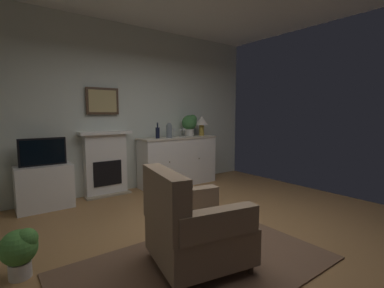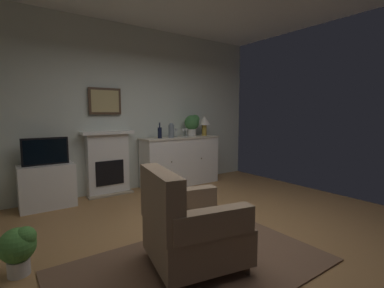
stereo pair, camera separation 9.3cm
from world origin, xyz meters
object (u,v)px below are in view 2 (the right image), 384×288
(armchair, at_px, (189,227))
(fireplace_unit, at_px, (108,163))
(table_lamp, at_px, (204,122))
(tv_cabinet, at_px, (47,186))
(wine_glass_center, at_px, (183,131))
(wine_bottle, at_px, (160,132))
(potted_plant_small, at_px, (192,123))
(vase_decorative, at_px, (171,130))
(framed_picture, at_px, (105,101))
(wine_glass_right, at_px, (186,130))
(tv_set, at_px, (45,151))
(wine_glass_left, at_px, (176,131))
(sideboard_cabinet, at_px, (180,161))
(potted_plant_fern, at_px, (19,247))

(armchair, bearing_deg, fireplace_unit, 86.29)
(table_lamp, xyz_separation_m, tv_cabinet, (-2.94, 0.02, -0.90))
(wine_glass_center, bearing_deg, wine_bottle, 176.22)
(table_lamp, relative_size, potted_plant_small, 0.93)
(armchair, bearing_deg, vase_decorative, 62.13)
(vase_decorative, xyz_separation_m, potted_plant_small, (0.55, 0.10, 0.12))
(fireplace_unit, bearing_deg, wine_bottle, -12.60)
(wine_bottle, bearing_deg, tv_cabinet, 178.74)
(vase_decorative, bearing_deg, framed_picture, 166.60)
(wine_glass_right, height_order, tv_set, wine_glass_right)
(fireplace_unit, distance_m, armchair, 2.74)
(wine_glass_left, height_order, tv_set, wine_glass_left)
(wine_glass_right, height_order, tv_cabinet, wine_glass_right)
(vase_decorative, bearing_deg, sideboard_cabinet, 12.10)
(framed_picture, height_order, wine_glass_center, framed_picture)
(framed_picture, relative_size, wine_glass_center, 3.33)
(wine_bottle, xyz_separation_m, vase_decorative, (0.23, -0.02, 0.03))
(sideboard_cabinet, height_order, table_lamp, table_lamp)
(vase_decorative, relative_size, potted_plant_fern, 0.65)
(sideboard_cabinet, height_order, wine_glass_center, wine_glass_center)
(wine_glass_right, distance_m, potted_plant_small, 0.23)
(vase_decorative, height_order, armchair, vase_decorative)
(vase_decorative, bearing_deg, potted_plant_fern, -146.03)
(armchair, bearing_deg, wine_glass_center, 57.49)
(fireplace_unit, distance_m, sideboard_cabinet, 1.39)
(wine_glass_right, distance_m, tv_set, 2.50)
(table_lamp, height_order, wine_glass_right, table_lamp)
(tv_cabinet, xyz_separation_m, potted_plant_small, (2.67, 0.03, 0.88))
(framed_picture, bearing_deg, sideboard_cabinet, -9.18)
(fireplace_unit, bearing_deg, armchair, -93.71)
(framed_picture, distance_m, sideboard_cabinet, 1.80)
(framed_picture, height_order, wine_bottle, framed_picture)
(table_lamp, bearing_deg, tv_set, -179.84)
(fireplace_unit, xyz_separation_m, potted_plant_fern, (-1.44, -1.97, -0.29))
(wine_glass_right, relative_size, vase_decorative, 0.59)
(framed_picture, relative_size, table_lamp, 1.37)
(potted_plant_fern, distance_m, armchair, 1.48)
(wine_glass_left, xyz_separation_m, tv_set, (-2.27, -0.03, -0.22))
(table_lamp, relative_size, wine_glass_center, 2.42)
(sideboard_cabinet, bearing_deg, wine_bottle, -176.76)
(potted_plant_small, bearing_deg, armchair, -125.85)
(wine_glass_left, height_order, wine_glass_center, same)
(tv_set, bearing_deg, vase_decorative, -1.13)
(vase_decorative, relative_size, armchair, 0.30)
(sideboard_cabinet, relative_size, potted_plant_fern, 3.68)
(fireplace_unit, xyz_separation_m, armchair, (-0.18, -2.72, -0.17))
(wine_bottle, height_order, wine_glass_center, wine_bottle)
(tv_set, bearing_deg, potted_plant_fern, -104.70)
(wine_glass_right, bearing_deg, wine_glass_left, 173.81)
(potted_plant_small, bearing_deg, framed_picture, 174.04)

